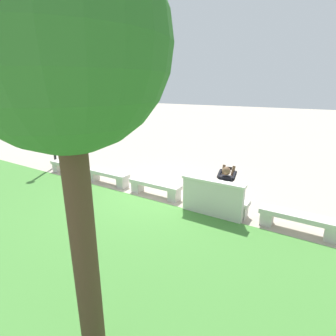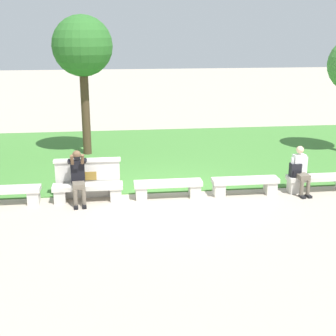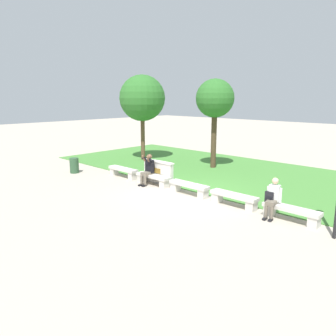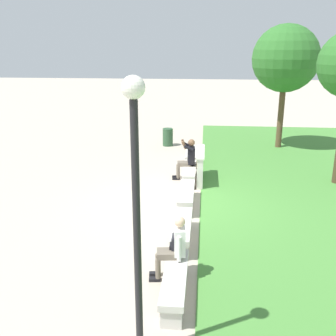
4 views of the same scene
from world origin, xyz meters
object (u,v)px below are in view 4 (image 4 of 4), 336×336
bench_far (182,229)px  trash_bin (168,137)px  bench_main (192,155)px  bench_mid (186,195)px  bench_end (175,282)px  lamp_post (136,187)px  person_photographer (188,157)px  bench_near (189,172)px  backpack (177,245)px  person_distant (174,246)px  tree_behind_wall (286,59)px

bench_far → trash_bin: 8.65m
bench_main → bench_far: size_ratio=1.00×
bench_mid → bench_end: (4.07, 0.00, 0.00)m
bench_main → lamp_post: lamp_post is taller
bench_far → person_photographer: bearing=-179.0°
bench_near → bench_mid: size_ratio=1.00×
bench_end → backpack: (-0.70, -0.02, 0.33)m
person_distant → lamp_post: (1.96, -0.32, 1.87)m
person_distant → trash_bin: person_distant is taller
person_photographer → trash_bin: person_photographer is taller
bench_near → trash_bin: 4.64m
bench_near → trash_bin: (-4.50, -1.12, 0.08)m
bench_end → bench_far: bearing=180.0°
bench_main → bench_far: (6.10, 0.00, 0.00)m
person_distant → tree_behind_wall: tree_behind_wall is taller
person_distant → lamp_post: bearing=-9.3°
lamp_post → bench_main: bearing=177.7°
trash_bin → lamp_post: 12.20m
bench_mid → lamp_post: 5.90m
bench_mid → bench_main: bearing=180.0°
backpack → lamp_post: 2.85m
bench_near → bench_main: bearing=180.0°
bench_mid → bench_far: same height
bench_near → tree_behind_wall: tree_behind_wall is taller
bench_main → bench_mid: same height
bench_near → person_distant: 5.53m
tree_behind_wall → trash_bin: size_ratio=6.65×
person_distant → bench_near: bearing=179.3°
backpack → tree_behind_wall: size_ratio=0.09×
bench_far → person_distant: size_ratio=1.39×
person_photographer → backpack: 5.62m
bench_mid → bench_end: 4.07m
bench_main → trash_bin: trash_bin is taller
bench_far → person_distant: bearing=-2.6°
bench_far → trash_bin: size_ratio=2.33×
bench_mid → person_photographer: bearing=-178.0°
bench_mid → person_photographer: person_photographer is taller
bench_end → trash_bin: bearing=-174.0°
person_photographer → tree_behind_wall: size_ratio=0.26×
bench_main → bench_far: bearing=0.0°
person_photographer → person_distant: bearing=0.1°
tree_behind_wall → bench_main: bearing=-54.3°
bench_far → tree_behind_wall: bearing=157.6°
backpack → person_distant: bearing=-20.7°
bench_main → tree_behind_wall: 5.54m
bench_mid → person_photographer: size_ratio=1.32×
tree_behind_wall → lamp_post: tree_behind_wall is taller
bench_mid → bench_far: (2.03, 0.00, 0.00)m
bench_end → tree_behind_wall: (-10.71, 3.58, 3.34)m
bench_main → bench_end: (8.13, 0.00, 0.00)m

